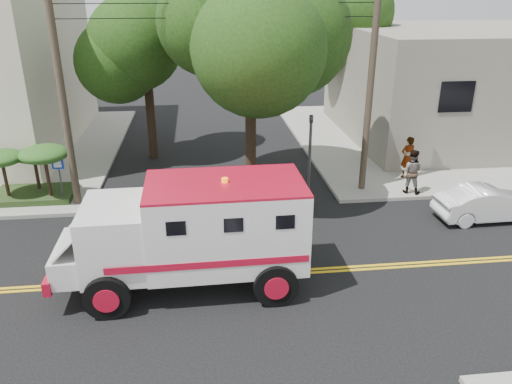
{
  "coord_description": "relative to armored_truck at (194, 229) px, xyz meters",
  "views": [
    {
      "loc": [
        -0.59,
        -13.19,
        8.29
      ],
      "look_at": [
        1.29,
        2.81,
        1.6
      ],
      "focal_mm": 35.0,
      "sensor_mm": 36.0,
      "label": 1
    }
  ],
  "objects": [
    {
      "name": "ground",
      "position": [
        0.88,
        0.33,
        -1.85
      ],
      "size": [
        100.0,
        100.0,
        0.0
      ],
      "primitive_type": "plane",
      "color": "black",
      "rests_on": "ground"
    },
    {
      "name": "tree_right",
      "position": [
        9.72,
        16.1,
        4.25
      ],
      "size": [
        4.8,
        4.5,
        8.2
      ],
      "color": "black",
      "rests_on": "ground"
    },
    {
      "name": "pedestrian_a",
      "position": [
        9.61,
        7.63,
        -0.74
      ],
      "size": [
        0.77,
        0.58,
        1.91
      ],
      "primitive_type": "imported",
      "rotation": [
        0.0,
        0.0,
        3.33
      ],
      "color": "gray",
      "rests_on": "sidewalk_ne"
    },
    {
      "name": "accessibility_sign",
      "position": [
        -5.32,
        6.51,
        -0.48
      ],
      "size": [
        0.45,
        0.1,
        2.02
      ],
      "color": "#3F3F42",
      "rests_on": "ground"
    },
    {
      "name": "pedestrian_b",
      "position": [
        9.02,
        5.83,
        -0.75
      ],
      "size": [
        1.15,
        1.06,
        1.9
      ],
      "primitive_type": "imported",
      "rotation": [
        0.0,
        0.0,
        2.66
      ],
      "color": "gray",
      "rests_on": "sidewalk_ne"
    },
    {
      "name": "tree_left",
      "position": [
        -1.8,
        12.12,
        3.88
      ],
      "size": [
        4.48,
        4.2,
        7.7
      ],
      "color": "black",
      "rests_on": "ground"
    },
    {
      "name": "traffic_signal",
      "position": [
        4.68,
        5.93,
        0.38
      ],
      "size": [
        0.15,
        0.18,
        3.6
      ],
      "color": "#3F3F42",
      "rests_on": "ground"
    },
    {
      "name": "building_right",
      "position": [
        15.88,
        14.33,
        1.3
      ],
      "size": [
        14.0,
        12.0,
        6.0
      ],
      "primitive_type": "cube",
      "color": "slate",
      "rests_on": "sidewalk_ne"
    },
    {
      "name": "palm_planter",
      "position": [
        -6.56,
        6.96,
        -0.2
      ],
      "size": [
        3.52,
        2.63,
        2.36
      ],
      "color": "#1E3314",
      "rests_on": "sidewalk_nw"
    },
    {
      "name": "utility_pole_left",
      "position": [
        -4.72,
        6.33,
        2.65
      ],
      "size": [
        0.28,
        0.28,
        9.0
      ],
      "primitive_type": "cylinder",
      "color": "#382D23",
      "rests_on": "ground"
    },
    {
      "name": "parked_sedan",
      "position": [
        11.02,
        3.26,
        -1.2
      ],
      "size": [
        3.99,
        1.48,
        1.3
      ],
      "primitive_type": "imported",
      "rotation": [
        0.0,
        0.0,
        1.6
      ],
      "color": "silver",
      "rests_on": "ground"
    },
    {
      "name": "tree_main",
      "position": [
        2.81,
        6.54,
        5.35
      ],
      "size": [
        6.08,
        5.7,
        9.85
      ],
      "color": "black",
      "rests_on": "ground"
    },
    {
      "name": "utility_pole_right",
      "position": [
        7.18,
        6.53,
        2.65
      ],
      "size": [
        0.28,
        0.28,
        9.0
      ],
      "primitive_type": "cylinder",
      "color": "#382D23",
      "rests_on": "ground"
    },
    {
      "name": "armored_truck",
      "position": [
        0.0,
        0.0,
        0.0
      ],
      "size": [
        7.17,
        2.99,
        3.25
      ],
      "rotation": [
        0.0,
        0.0,
        0.01
      ],
      "color": "silver",
      "rests_on": "ground"
    },
    {
      "name": "sidewalk_ne",
      "position": [
        14.38,
        13.83,
        -1.77
      ],
      "size": [
        17.0,
        17.0,
        0.15
      ],
      "primitive_type": "cube",
      "color": "gray",
      "rests_on": "ground"
    }
  ]
}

